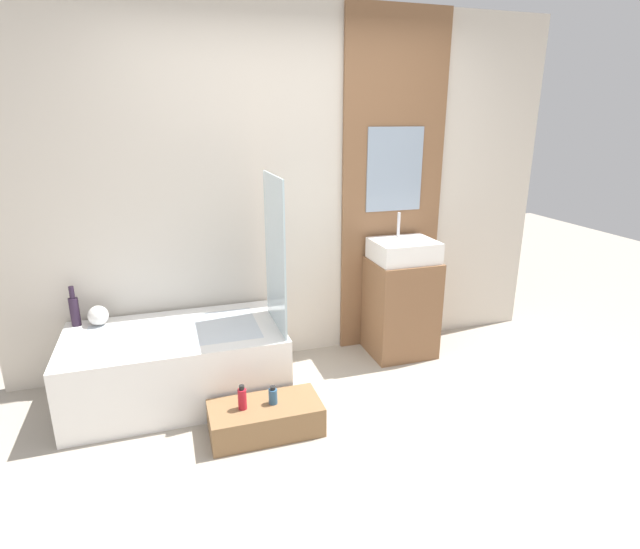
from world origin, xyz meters
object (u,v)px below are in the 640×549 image
vase_tall_dark (74,310)px  bottle_soap_primary (242,398)px  sink (404,250)px  bathtub (177,364)px  wooden_step_bench (266,418)px  bottle_soap_secondary (273,396)px  vase_round_light (98,315)px

vase_tall_dark → bottle_soap_primary: bearing=-42.6°
bottle_soap_primary → sink: bearing=27.9°
bathtub → wooden_step_bench: bearing=-50.5°
vase_tall_dark → sink: bearing=-3.8°
bottle_soap_primary → bottle_soap_secondary: 0.19m
vase_tall_dark → bottle_soap_primary: 1.36m
bathtub → wooden_step_bench: bathtub is taller
wooden_step_bench → bottle_soap_secondary: bearing=0.0°
bathtub → bottle_soap_primary: bathtub is taller
wooden_step_bench → bottle_soap_primary: 0.21m
bottle_soap_primary → wooden_step_bench: bearing=-0.0°
vase_round_light → bottle_soap_primary: 1.23m
wooden_step_bench → vase_tall_dark: 1.51m
bathtub → bottle_soap_secondary: bathtub is taller
wooden_step_bench → vase_tall_dark: (-1.11, 0.89, 0.50)m
bathtub → bottle_soap_primary: 0.68m
wooden_step_bench → bottle_soap_secondary: (0.05, 0.00, 0.14)m
vase_tall_dark → vase_round_light: (0.15, -0.04, -0.05)m
vase_round_light → bottle_soap_secondary: size_ratio=1.18×
vase_round_light → vase_tall_dark: bearing=165.8°
bottle_soap_primary → bottle_soap_secondary: bearing=-0.0°
wooden_step_bench → bottle_soap_secondary: bottle_soap_secondary is taller
wooden_step_bench → vase_round_light: vase_round_light is taller
wooden_step_bench → sink: (1.26, 0.74, 0.76)m
sink → bottle_soap_primary: size_ratio=3.05×
sink → bottle_soap_secondary: (-1.21, -0.74, -0.62)m
vase_tall_dark → bottle_soap_secondary: bearing=-37.7°
vase_round_light → wooden_step_bench: bearing=-41.7°
vase_round_light → bottle_soap_primary: vase_round_light is taller
wooden_step_bench → bottle_soap_secondary: size_ratio=5.89×
bottle_soap_secondary → wooden_step_bench: bearing=180.0°
sink → bottle_soap_primary: 1.68m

